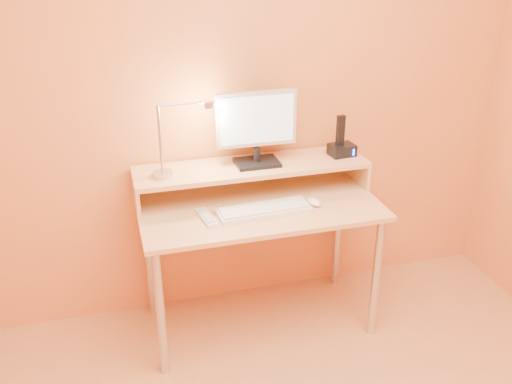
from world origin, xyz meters
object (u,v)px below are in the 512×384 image
object	(u,v)px
lamp_base	(163,174)
keyboard	(264,210)
monitor_panel	(256,119)
phone_dock	(342,150)
remote_control	(207,218)
mouse	(314,202)

from	to	relation	value
lamp_base	keyboard	bearing A→B (deg)	-23.94
monitor_panel	phone_dock	world-z (taller)	monitor_panel
keyboard	remote_control	world-z (taller)	keyboard
monitor_panel	lamp_base	bearing A→B (deg)	-174.48
phone_dock	keyboard	world-z (taller)	phone_dock
monitor_panel	phone_dock	distance (m)	0.51
remote_control	lamp_base	bearing A→B (deg)	122.99
monitor_panel	remote_control	distance (m)	0.55
phone_dock	lamp_base	bearing A→B (deg)	175.80
mouse	keyboard	bearing A→B (deg)	167.55
phone_dock	mouse	distance (m)	0.36
lamp_base	keyboard	world-z (taller)	lamp_base
monitor_panel	remote_control	bearing A→B (deg)	-142.10
phone_dock	keyboard	xyz separation A→B (m)	(-0.50, -0.23, -0.18)
keyboard	phone_dock	bearing A→B (deg)	21.99
keyboard	mouse	bearing A→B (deg)	-0.07
lamp_base	keyboard	distance (m)	0.52
monitor_panel	remote_control	size ratio (longest dim) A/B	2.18
lamp_base	phone_dock	distance (m)	0.95
lamp_base	keyboard	xyz separation A→B (m)	(0.45, -0.20, -0.16)
keyboard	mouse	world-z (taller)	mouse
monitor_panel	phone_dock	bearing A→B (deg)	-0.43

